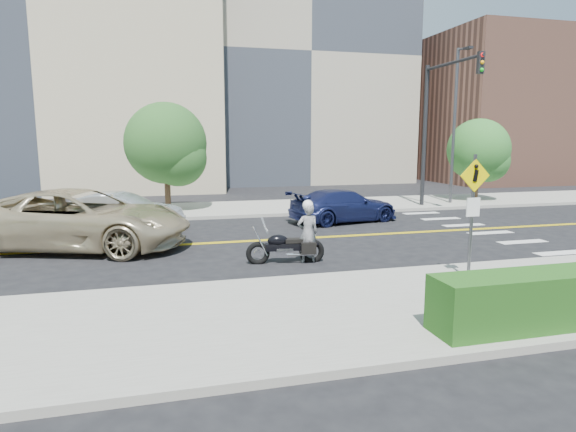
% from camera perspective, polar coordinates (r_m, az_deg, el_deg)
% --- Properties ---
extents(ground_plane, '(120.00, 120.00, 0.00)m').
position_cam_1_polar(ground_plane, '(16.83, -4.23, -2.97)').
color(ground_plane, black).
rests_on(ground_plane, ground).
extents(sidewalk_near, '(60.00, 5.00, 0.15)m').
position_cam_1_polar(sidewalk_near, '(9.79, 3.84, -11.39)').
color(sidewalk_near, '#9E9B91').
rests_on(sidewalk_near, ground_plane).
extents(sidewalk_far, '(60.00, 5.00, 0.15)m').
position_cam_1_polar(sidewalk_far, '(24.12, -7.43, 0.81)').
color(sidewalk_far, '#9E9B91').
rests_on(sidewalk_far, ground_plane).
extents(building_left, '(22.00, 14.00, 25.00)m').
position_cam_1_polar(building_left, '(39.89, -26.22, 21.19)').
color(building_left, tan).
rests_on(building_left, ground_plane).
extents(building_mid, '(18.00, 14.00, 20.00)m').
position_cam_1_polar(building_mid, '(44.07, -0.01, 17.51)').
color(building_mid, '#A39984').
rests_on(building_mid, ground_plane).
extents(building_right, '(14.00, 12.00, 12.00)m').
position_cam_1_polar(building_right, '(46.40, 24.57, 11.31)').
color(building_right, '#8C5947').
rests_on(building_right, ground_plane).
extents(lamp_post, '(0.16, 0.16, 8.00)m').
position_cam_1_polar(lamp_post, '(27.17, 19.08, 9.93)').
color(lamp_post, '#4C4C51').
rests_on(lamp_post, sidewalk_far).
extents(traffic_light, '(0.28, 4.50, 7.00)m').
position_cam_1_polar(traffic_light, '(24.92, 17.07, 11.35)').
color(traffic_light, black).
rests_on(traffic_light, sidewalk_far).
extents(pedestrian_sign, '(0.78, 0.08, 3.00)m').
position_cam_1_polar(pedestrian_sign, '(12.28, 21.06, 1.28)').
color(pedestrian_sign, '#4C4C51').
rests_on(pedestrian_sign, sidewalk_near).
extents(motorcyclist, '(0.64, 0.43, 1.81)m').
position_cam_1_polar(motorcyclist, '(13.73, 2.35, -1.84)').
color(motorcyclist, '#B3B4B8').
rests_on(motorcyclist, ground).
extents(motorcycle, '(2.23, 0.87, 1.32)m').
position_cam_1_polar(motorcycle, '(13.69, -0.25, -2.88)').
color(motorcycle, black).
rests_on(motorcycle, ground).
extents(suv, '(7.62, 5.30, 1.93)m').
position_cam_1_polar(suv, '(16.77, -23.46, -0.38)').
color(suv, '#C2B28E').
rests_on(suv, ground).
extents(parked_car_silver, '(4.84, 2.71, 1.51)m').
position_cam_1_polar(parked_car_silver, '(19.26, -19.22, 0.36)').
color(parked_car_silver, '#AEB1B6').
rests_on(parked_car_silver, ground).
extents(parked_car_blue, '(5.13, 2.93, 1.40)m').
position_cam_1_polar(parked_car_blue, '(20.72, 6.63, 1.22)').
color(parked_car_blue, navy).
rests_on(parked_car_blue, ground).
extents(tree_far_a, '(3.84, 3.84, 5.25)m').
position_cam_1_polar(tree_far_a, '(23.67, -14.28, 8.33)').
color(tree_far_a, '#382619').
rests_on(tree_far_a, ground).
extents(tree_far_b, '(3.36, 3.36, 4.65)m').
position_cam_1_polar(tree_far_b, '(28.76, 21.64, 7.34)').
color(tree_far_b, '#382619').
rests_on(tree_far_b, ground).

